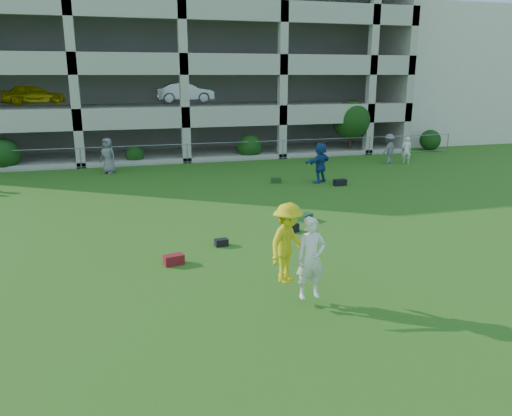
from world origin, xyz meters
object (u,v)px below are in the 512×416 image
object	(u,v)px
bystander_c	(108,156)
frisbee_contest	(294,247)
bystander_f	(389,149)
bystander_d	(320,163)
parking_garage	(167,62)
bystander_e	(406,150)
stucco_building	(437,76)
crate_d	(292,227)

from	to	relation	value
bystander_c	frisbee_contest	distance (m)	18.05
bystander_f	bystander_d	bearing A→B (deg)	2.59
bystander_f	parking_garage	bearing A→B (deg)	-76.25
bystander_d	parking_garage	xyz separation A→B (m)	(-5.47, 15.86, 5.03)
bystander_e	frisbee_contest	world-z (taller)	frisbee_contest
stucco_building	frisbee_contest	size ratio (longest dim) A/B	7.13
stucco_building	bystander_c	bearing A→B (deg)	-158.41
bystander_f	frisbee_contest	size ratio (longest dim) A/B	0.78
bystander_f	crate_d	size ratio (longest dim) A/B	4.97
bystander_d	parking_garage	size ratio (longest dim) A/B	0.07
bystander_e	parking_garage	bearing A→B (deg)	-22.71
stucco_building	frisbee_contest	xyz separation A→B (m)	(-23.42, -28.46, -3.61)
bystander_c	bystander_f	xyz separation A→B (m)	(16.02, -1.36, -0.07)
crate_d	bystander_d	bearing A→B (deg)	60.56
bystander_c	parking_garage	world-z (taller)	parking_garage
bystander_c	stucco_building	bearing A→B (deg)	58.97
bystander_c	frisbee_contest	world-z (taller)	frisbee_contest
bystander_c	bystander_f	size ratio (longest dim) A/B	1.08
bystander_c	bystander_e	distance (m)	17.10
frisbee_contest	bystander_d	bearing A→B (deg)	64.49
bystander_c	crate_d	xyz separation A→B (m)	(5.94, -12.39, -0.79)
bystander_f	bystander_e	bearing A→B (deg)	132.76
frisbee_contest	parking_garage	distance (m)	28.54
stucco_building	crate_d	bearing A→B (deg)	-132.82
bystander_e	crate_d	world-z (taller)	bystander_e
bystander_d	bystander_f	distance (m)	7.22
bystander_d	stucco_building	bearing A→B (deg)	-169.80
bystander_c	crate_d	bearing A→B (deg)	-27.00
bystander_c	bystander_e	world-z (taller)	bystander_c
crate_d	frisbee_contest	world-z (taller)	frisbee_contest
bystander_c	bystander_f	world-z (taller)	bystander_c
bystander_e	bystander_f	xyz separation A→B (m)	(-1.00, 0.30, 0.08)
stucco_building	bystander_d	distance (m)	24.19
stucco_building	bystander_f	size ratio (longest dim) A/B	9.19
bystander_f	parking_garage	distance (m)	17.38
stucco_building	bystander_c	world-z (taller)	stucco_building
stucco_building	bystander_f	world-z (taller)	stucco_building
stucco_building	crate_d	world-z (taller)	stucco_building
crate_d	bystander_f	bearing A→B (deg)	47.57
bystander_e	parking_garage	world-z (taller)	parking_garage
crate_d	parking_garage	xyz separation A→B (m)	(-1.45, 22.97, 5.86)
bystander_d	bystander_f	xyz separation A→B (m)	(6.06, 3.91, -0.11)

